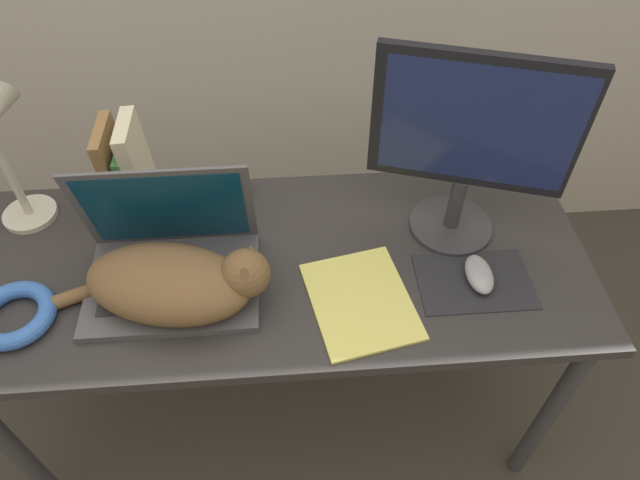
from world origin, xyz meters
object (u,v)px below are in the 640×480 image
book_row (129,172)px  cable_coil (14,315)px  computer_mouse (479,274)px  external_monitor (471,142)px  notepad (361,301)px  laptop (171,261)px  webcam (237,179)px  cat (176,282)px

book_row → cable_coil: bearing=-123.8°
computer_mouse → cable_coil: size_ratio=0.64×
external_monitor → computer_mouse: (0.02, -0.17, -0.24)m
book_row → notepad: 0.63m
laptop → cable_coil: (-0.33, -0.10, -0.03)m
external_monitor → book_row: (-0.77, 0.12, -0.14)m
notepad → webcam: (-0.27, 0.37, 0.05)m
notepad → external_monitor: bearing=40.1°
cable_coil → webcam: 0.59m
cable_coil → webcam: (0.47, 0.36, 0.03)m
external_monitor → computer_mouse: size_ratio=4.22×
cat → webcam: size_ratio=6.15×
notepad → webcam: size_ratio=3.83×
laptop → external_monitor: (0.66, 0.11, 0.21)m
book_row → cable_coil: size_ratio=1.50×
laptop → external_monitor: external_monitor is taller
laptop → computer_mouse: 0.69m
cat → notepad: (0.39, -0.03, -0.07)m
cable_coil → notepad: 0.74m
computer_mouse → cable_coil: (-1.01, -0.03, -0.00)m
external_monitor → webcam: bearing=162.9°
webcam → computer_mouse: bearing=-31.1°
external_monitor → notepad: bearing=-139.9°
webcam → cat: bearing=-109.2°
external_monitor → cable_coil: (-0.99, -0.20, -0.24)m
cat → cable_coil: cat is taller
cable_coil → notepad: (0.74, -0.01, -0.01)m
computer_mouse → notepad: (-0.27, -0.04, -0.02)m
notepad → computer_mouse: bearing=8.6°
cat → cable_coil: bearing=-176.5°
cable_coil → computer_mouse: bearing=1.9°
cat → cable_coil: (-0.35, -0.02, -0.05)m
laptop → notepad: bearing=-14.2°
computer_mouse → notepad: computer_mouse is taller
cable_coil → book_row: bearing=56.2°
computer_mouse → laptop: bearing=174.8°
external_monitor → notepad: size_ratio=1.55×
notepad → laptop: bearing=165.8°
webcam → notepad: bearing=-53.5°
notepad → webcam: webcam is taller
cat → book_row: size_ratio=1.86×
laptop → webcam: bearing=62.4°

